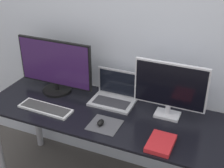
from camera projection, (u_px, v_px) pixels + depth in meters
The scene contains 9 objects.
wall_back at pixel (131, 33), 2.36m from camera, with size 7.00×0.05×2.50m.
desk at pixel (110, 128), 2.33m from camera, with size 1.90×0.66×0.76m.
monitor_left at pixel (55, 67), 2.46m from camera, with size 0.63×0.23×0.44m.
monitor_right at pixel (170, 88), 2.13m from camera, with size 0.51×0.12×0.41m.
laptop at pixel (115, 94), 2.40m from camera, with size 0.33×0.23×0.23m.
keyboard at pixel (45, 108), 2.31m from camera, with size 0.42×0.14×0.02m.
mousepad at pixel (105, 125), 2.13m from camera, with size 0.21×0.20×0.00m.
mouse at pixel (100, 122), 2.13m from camera, with size 0.04×0.07×0.03m.
book at pixel (161, 143), 1.94m from camera, with size 0.16×0.22×0.03m.
Camera 1 is at (0.77, -1.41, 2.02)m, focal length 50.00 mm.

